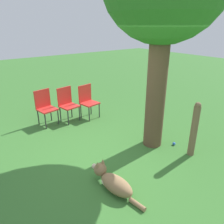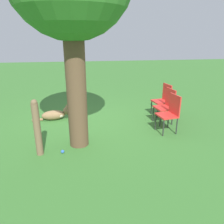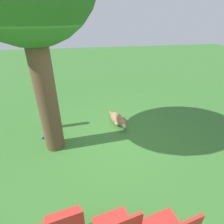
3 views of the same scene
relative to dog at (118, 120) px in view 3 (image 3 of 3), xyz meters
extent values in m
plane|color=#38702D|center=(-0.85, 0.67, -0.15)|extent=(30.00, 30.00, 0.00)
cylinder|color=brown|center=(-0.63, 1.60, 1.18)|extent=(0.40, 0.40, 2.65)
ellipsoid|color=olive|center=(0.08, 0.01, -0.01)|extent=(0.68, 0.38, 0.27)
ellipsoid|color=#C6B293|center=(-0.10, -0.01, -0.03)|extent=(0.26, 0.28, 0.16)
sphere|color=olive|center=(-0.30, -0.04, 0.08)|extent=(0.25, 0.25, 0.22)
cylinder|color=#C6B293|center=(-0.43, -0.06, 0.06)|extent=(0.11, 0.10, 0.09)
cone|color=olive|center=(-0.29, -0.10, 0.21)|extent=(0.07, 0.07, 0.10)
cone|color=olive|center=(-0.31, 0.02, 0.21)|extent=(0.07, 0.07, 0.10)
cylinder|color=olive|center=(0.51, 0.07, -0.11)|extent=(0.30, 0.11, 0.07)
cylinder|color=brown|center=(0.15, 1.92, 0.38)|extent=(0.13, 0.13, 1.06)
sphere|color=brown|center=(0.15, 1.92, 0.94)|extent=(0.12, 0.12, 0.12)
cylinder|color=#2D2D2D|center=(-2.79, -0.04, 0.06)|extent=(0.03, 0.03, 0.42)
cylinder|color=#2D2D2D|center=(-2.66, 0.53, 0.06)|extent=(0.03, 0.03, 0.42)
cylinder|color=#2D2D2D|center=(-2.53, 1.10, 0.06)|extent=(0.03, 0.03, 0.42)
sphere|color=blue|center=(-0.29, 1.94, -0.11)|extent=(0.07, 0.07, 0.07)
camera|label=1|loc=(2.26, -1.72, 2.38)|focal=35.00mm
camera|label=2|loc=(-0.72, 5.94, 2.12)|focal=35.00mm
camera|label=3|loc=(-3.97, 0.93, 2.45)|focal=28.00mm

